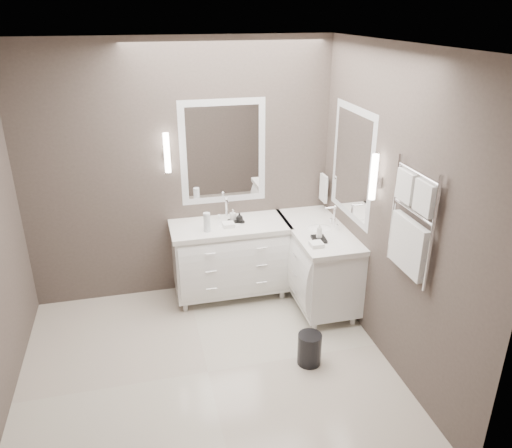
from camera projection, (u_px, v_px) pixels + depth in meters
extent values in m
cube|color=beige|center=(208.00, 372.00, 4.37)|extent=(3.20, 3.00, 0.01)
cube|color=white|center=(192.00, 45.00, 3.29)|extent=(3.20, 3.00, 0.01)
cube|color=#4D423D|center=(181.00, 174.00, 5.17)|extent=(3.20, 0.01, 2.70)
cube|color=#4D423D|center=(244.00, 353.00, 2.49)|extent=(3.20, 0.01, 2.70)
cube|color=#4D423D|center=(391.00, 213.00, 4.18)|extent=(0.01, 3.00, 2.70)
cube|color=white|center=(230.00, 258.00, 5.38)|extent=(1.20, 0.55, 0.70)
cube|color=silver|center=(230.00, 226.00, 5.23)|extent=(1.24, 0.59, 0.05)
ellipsoid|color=white|center=(230.00, 227.00, 5.23)|extent=(0.36, 0.28, 0.12)
cylinder|color=white|center=(226.00, 209.00, 5.32)|extent=(0.02, 0.02, 0.22)
cube|color=white|center=(317.00, 262.00, 5.28)|extent=(0.55, 1.20, 0.70)
cube|color=silver|center=(319.00, 230.00, 5.13)|extent=(0.59, 1.24, 0.05)
ellipsoid|color=white|center=(319.00, 232.00, 5.14)|extent=(0.36, 0.28, 0.12)
cylinder|color=white|center=(334.00, 217.00, 5.11)|extent=(0.02, 0.02, 0.22)
cube|color=white|center=(223.00, 152.00, 5.17)|extent=(0.90, 0.02, 1.10)
cube|color=white|center=(223.00, 152.00, 5.17)|extent=(0.77, 0.02, 0.96)
cube|color=white|center=(352.00, 163.00, 4.81)|extent=(0.02, 0.90, 1.10)
cube|color=white|center=(352.00, 163.00, 4.81)|extent=(0.02, 0.90, 0.96)
cube|color=white|center=(167.00, 158.00, 4.99)|extent=(0.05, 0.05, 0.10)
cylinder|color=white|center=(167.00, 153.00, 4.97)|extent=(0.06, 0.06, 0.40)
cube|color=white|center=(373.00, 183.00, 4.28)|extent=(0.05, 0.05, 0.10)
cylinder|color=white|center=(374.00, 177.00, 4.26)|extent=(0.06, 0.06, 0.40)
cylinder|color=white|center=(325.00, 176.00, 5.42)|extent=(0.02, 0.22, 0.02)
cube|color=white|center=(324.00, 188.00, 5.47)|extent=(0.03, 0.17, 0.30)
cylinder|color=white|center=(432.00, 235.00, 3.53)|extent=(0.03, 0.03, 0.90)
cylinder|color=white|center=(394.00, 208.00, 4.02)|extent=(0.03, 0.03, 0.90)
cube|color=white|center=(425.00, 198.00, 3.57)|extent=(0.06, 0.22, 0.24)
cube|color=white|center=(406.00, 186.00, 3.80)|extent=(0.06, 0.22, 0.24)
cube|color=white|center=(408.00, 246.00, 3.86)|extent=(0.06, 0.46, 0.42)
cylinder|color=black|center=(309.00, 349.00, 4.43)|extent=(0.23, 0.23, 0.30)
cube|color=black|center=(236.00, 221.00, 5.26)|extent=(0.17, 0.13, 0.02)
cube|color=black|center=(319.00, 239.00, 4.85)|extent=(0.15, 0.18, 0.03)
cylinder|color=silver|center=(207.00, 222.00, 5.01)|extent=(0.07, 0.07, 0.20)
imported|color=white|center=(233.00, 215.00, 5.24)|extent=(0.07, 0.07, 0.12)
imported|color=black|center=(239.00, 217.00, 5.21)|extent=(0.08, 0.08, 0.09)
imported|color=white|center=(319.00, 231.00, 4.81)|extent=(0.07, 0.07, 0.15)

